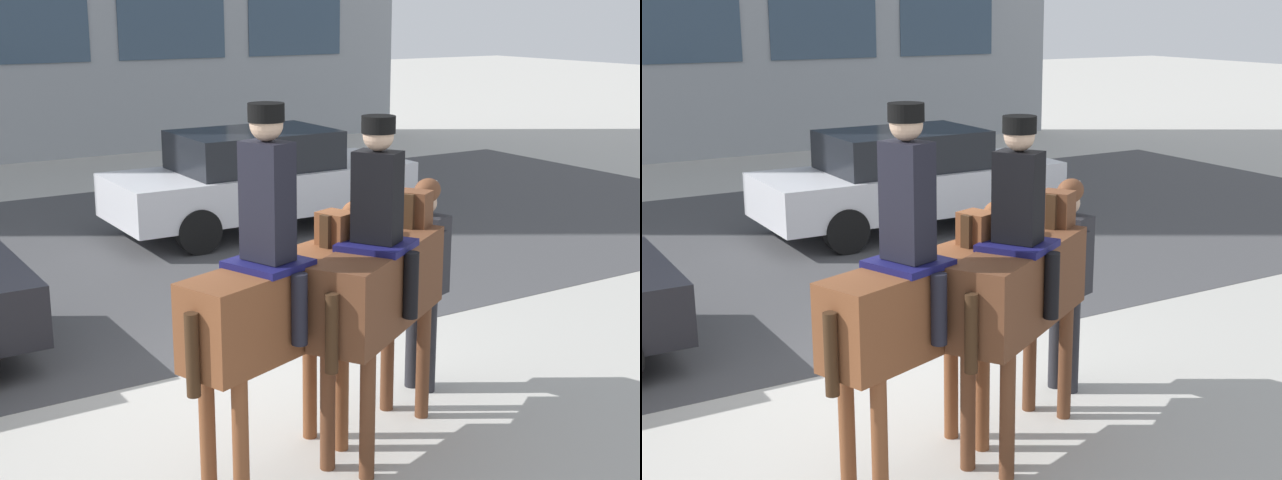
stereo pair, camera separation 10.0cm
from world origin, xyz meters
The scene contains 6 objects.
ground_plane centered at (0.00, 0.00, 0.00)m, with size 80.00×80.00×0.00m, color #B2AFA8.
road_surface centered at (0.00, 4.75, 0.00)m, with size 21.98×8.50×0.01m.
mounted_horse_lead centered at (-0.44, -1.43, 1.32)m, with size 1.84×0.91×2.63m.
mounted_horse_companion centered at (0.43, -1.43, 1.31)m, with size 1.78×1.25×2.50m.
pedestrian_bystander centered at (1.27, -0.86, 1.04)m, with size 0.79×0.64×1.76m.
street_car_far_lane centered at (2.83, 4.98, 0.76)m, with size 4.51×1.81×1.48m.
Camera 1 is at (-3.26, -6.50, 3.23)m, focal length 50.00 mm.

